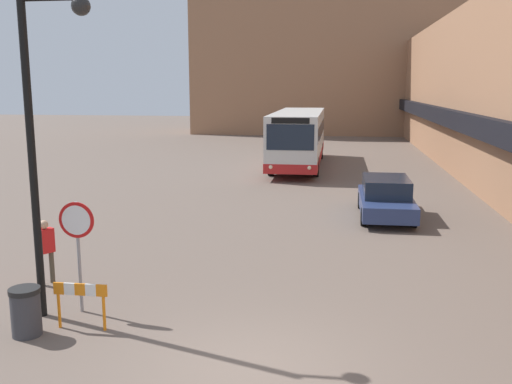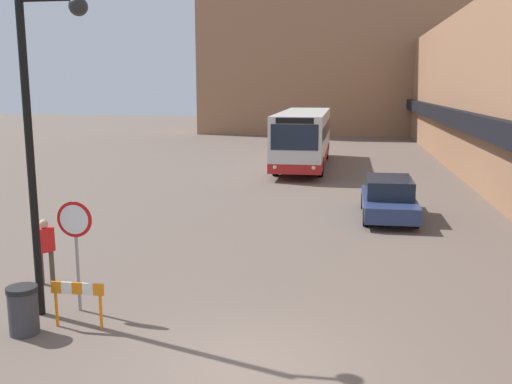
# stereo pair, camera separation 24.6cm
# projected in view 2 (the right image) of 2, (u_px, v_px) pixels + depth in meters

# --- Properties ---
(ground_plane) EXTENTS (160.00, 160.00, 0.00)m
(ground_plane) POSITION_uv_depth(u_px,v_px,m) (242.00, 370.00, 9.66)
(ground_plane) COLOR #66564C
(building_row_right) EXTENTS (5.50, 60.00, 8.80)m
(building_row_right) POSITION_uv_depth(u_px,v_px,m) (505.00, 92.00, 30.60)
(building_row_right) COLOR #996B4C
(building_row_right) RESTS_ON ground_plane
(building_backdrop_far) EXTENTS (26.00, 8.00, 18.36)m
(building_backdrop_far) POSITION_uv_depth(u_px,v_px,m) (333.00, 40.00, 56.46)
(building_backdrop_far) COLOR #996B4C
(building_backdrop_far) RESTS_ON ground_plane
(city_bus) EXTENTS (2.69, 12.18, 3.25)m
(city_bus) POSITION_uv_depth(u_px,v_px,m) (304.00, 137.00, 33.61)
(city_bus) COLOR silver
(city_bus) RESTS_ON ground_plane
(parked_car_front) EXTENTS (1.88, 4.60, 1.45)m
(parked_car_front) POSITION_uv_depth(u_px,v_px,m) (389.00, 198.00, 20.72)
(parked_car_front) COLOR navy
(parked_car_front) RESTS_ON ground_plane
(stop_sign) EXTENTS (0.76, 0.08, 2.39)m
(stop_sign) POSITION_uv_depth(u_px,v_px,m) (75.00, 232.00, 11.89)
(stop_sign) COLOR gray
(stop_sign) RESTS_ON ground_plane
(street_lamp) EXTENTS (1.46, 0.36, 6.51)m
(street_lamp) POSITION_uv_depth(u_px,v_px,m) (41.00, 123.00, 11.24)
(street_lamp) COLOR black
(street_lamp) RESTS_ON ground_plane
(pedestrian) EXTENTS (0.39, 0.46, 1.59)m
(pedestrian) POSITION_uv_depth(u_px,v_px,m) (45.00, 245.00, 13.75)
(pedestrian) COLOR brown
(pedestrian) RESTS_ON ground_plane
(trash_bin) EXTENTS (0.59, 0.59, 0.95)m
(trash_bin) POSITION_uv_depth(u_px,v_px,m) (23.00, 310.00, 10.99)
(trash_bin) COLOR #38383D
(trash_bin) RESTS_ON ground_plane
(construction_barricade) EXTENTS (1.10, 0.06, 0.94)m
(construction_barricade) POSITION_uv_depth(u_px,v_px,m) (78.00, 296.00, 11.22)
(construction_barricade) COLOR orange
(construction_barricade) RESTS_ON ground_plane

